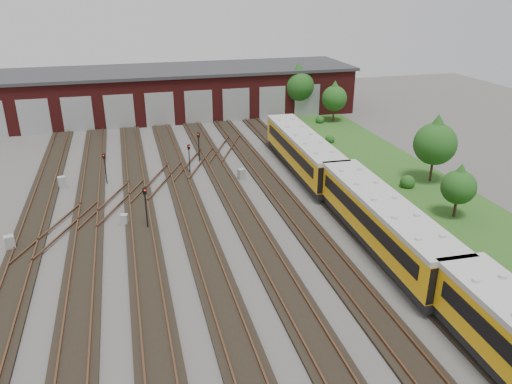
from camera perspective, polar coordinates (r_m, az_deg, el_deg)
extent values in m
plane|color=#484542|center=(35.06, -2.59, -6.61)|extent=(120.00, 120.00, 0.00)
cube|color=black|center=(35.27, -25.67, -8.74)|extent=(2.40, 70.00, 0.18)
cube|color=brown|center=(35.35, -26.86, -8.59)|extent=(0.10, 70.00, 0.15)
cube|color=brown|center=(35.04, -24.56, -8.43)|extent=(0.10, 70.00, 0.15)
cube|color=black|center=(34.63, -19.14, -8.24)|extent=(2.40, 70.00, 0.18)
cube|color=brown|center=(34.63, -20.36, -8.10)|extent=(0.10, 70.00, 0.15)
cube|color=brown|center=(34.48, -17.98, -7.90)|extent=(0.10, 70.00, 0.15)
cube|color=black|center=(34.44, -12.47, -7.61)|extent=(2.40, 70.00, 0.18)
cube|color=brown|center=(34.35, -13.70, -7.49)|extent=(0.10, 70.00, 0.15)
cube|color=brown|center=(34.37, -11.30, -7.24)|extent=(0.10, 70.00, 0.15)
cube|color=black|center=(34.71, -5.84, -6.88)|extent=(2.40, 70.00, 0.18)
cube|color=brown|center=(34.55, -7.03, -6.78)|extent=(0.10, 70.00, 0.15)
cube|color=brown|center=(34.73, -4.68, -6.50)|extent=(0.10, 70.00, 0.15)
cube|color=black|center=(35.44, 0.58, -6.08)|extent=(2.40, 70.00, 0.18)
cube|color=brown|center=(35.19, -0.55, -5.99)|extent=(0.10, 70.00, 0.15)
cube|color=brown|center=(35.53, 1.70, -5.70)|extent=(0.10, 70.00, 0.15)
cube|color=black|center=(36.59, 6.65, -5.26)|extent=(2.40, 70.00, 0.18)
cube|color=brown|center=(36.27, 5.60, -5.18)|extent=(0.10, 70.00, 0.15)
cube|color=brown|center=(36.76, 7.71, -4.88)|extent=(0.10, 70.00, 0.15)
cube|color=black|center=(38.13, 12.28, -4.44)|extent=(2.40, 70.00, 0.18)
cube|color=brown|center=(37.75, 11.32, -4.36)|extent=(0.10, 70.00, 0.15)
cube|color=brown|center=(38.37, 13.26, -4.08)|extent=(0.10, 70.00, 0.15)
cube|color=black|center=(40.01, 17.41, -3.65)|extent=(2.40, 70.00, 0.18)
cube|color=brown|center=(39.57, 16.55, -3.58)|extent=(0.10, 70.00, 0.15)
cube|color=brown|center=(40.31, 18.31, -3.31)|extent=(0.10, 70.00, 0.15)
cube|color=brown|center=(43.36, -15.92, -1.13)|extent=(5.40, 9.62, 0.15)
cube|color=brown|center=(47.09, -11.10, 1.27)|extent=(5.40, 9.62, 0.15)
cube|color=brown|center=(51.18, -7.01, 3.30)|extent=(5.40, 9.62, 0.15)
cube|color=brown|center=(40.08, -21.60, -3.95)|extent=(5.40, 9.62, 0.15)
cube|color=brown|center=(55.55, -3.53, 5.01)|extent=(5.40, 9.62, 0.15)
cube|color=#4C1313|center=(71.58, -9.77, 11.06)|extent=(50.00, 12.00, 6.00)
cube|color=#2F3032|center=(71.02, -9.94, 13.55)|extent=(51.00, 12.50, 0.40)
cube|color=#949799|center=(66.45, -24.01, 7.81)|extent=(3.60, 0.12, 4.40)
cube|color=#949799|center=(65.83, -19.70, 8.32)|extent=(3.60, 0.12, 4.40)
cube|color=#949799|center=(65.59, -15.32, 8.80)|extent=(3.60, 0.12, 4.40)
cube|color=#949799|center=(65.73, -10.93, 9.22)|extent=(3.60, 0.12, 4.40)
cube|color=#949799|center=(66.25, -6.56, 9.59)|extent=(3.60, 0.12, 4.40)
cube|color=#949799|center=(67.14, -2.29, 9.90)|extent=(3.60, 0.12, 4.40)
cube|color=#949799|center=(68.39, 1.86, 10.14)|extent=(3.60, 0.12, 4.40)
cube|color=#949799|center=(69.97, 5.85, 10.33)|extent=(3.60, 0.12, 4.40)
cube|color=#23531B|center=(50.29, 16.40, 1.88)|extent=(8.00, 55.00, 0.05)
cube|color=black|center=(36.07, 13.99, -5.25)|extent=(3.02, 16.44, 0.65)
cube|color=#F4A70D|center=(35.40, 14.22, -3.06)|extent=(3.35, 16.45, 2.40)
cube|color=#B4B4B0|center=(34.84, 14.44, -1.04)|extent=(3.46, 16.45, 0.33)
cube|color=black|center=(34.67, 12.14, -2.92)|extent=(0.52, 14.40, 0.93)
cube|color=black|center=(35.94, 16.31, -2.41)|extent=(0.52, 14.40, 0.93)
cube|color=black|center=(49.38, 5.29, 3.14)|extent=(3.02, 16.44, 0.65)
cube|color=#F4A70D|center=(48.89, 5.35, 4.82)|extent=(3.35, 16.45, 2.40)
cube|color=#B4B4B0|center=(48.49, 5.41, 6.36)|extent=(3.46, 16.45, 0.33)
cube|color=black|center=(48.38, 3.74, 5.02)|extent=(0.52, 14.40, 0.93)
cube|color=black|center=(49.27, 6.96, 5.23)|extent=(0.52, 14.40, 0.93)
cylinder|color=black|center=(38.08, -12.41, -2.25)|extent=(0.10, 0.10, 2.85)
cube|color=black|center=(37.41, -12.63, 0.09)|extent=(0.29, 0.22, 0.52)
sphere|color=red|center=(37.28, -12.63, 0.18)|extent=(0.12, 0.12, 0.12)
cylinder|color=black|center=(47.85, -16.81, 2.30)|extent=(0.09, 0.09, 2.45)
cube|color=black|center=(47.39, -17.00, 3.94)|extent=(0.25, 0.18, 0.45)
sphere|color=red|center=(47.27, -17.02, 4.01)|extent=(0.11, 0.11, 0.11)
cylinder|color=black|center=(48.68, -7.61, 3.46)|extent=(0.10, 0.10, 2.48)
cube|color=black|center=(48.21, -7.70, 5.12)|extent=(0.28, 0.22, 0.48)
sphere|color=red|center=(48.09, -7.69, 5.20)|extent=(0.12, 0.12, 0.12)
cylinder|color=black|center=(51.94, -6.53, 4.84)|extent=(0.10, 0.10, 2.60)
cube|color=black|center=(51.48, -6.61, 6.49)|extent=(0.30, 0.24, 0.52)
sphere|color=red|center=(51.36, -6.59, 6.56)|extent=(0.12, 0.12, 0.12)
cube|color=#949798|center=(38.72, -26.32, -5.25)|extent=(0.78, 0.70, 1.09)
cube|color=#949798|center=(48.36, -21.29, 1.03)|extent=(0.77, 0.70, 1.08)
cube|color=#949798|center=(39.56, -14.82, -3.08)|extent=(0.64, 0.58, 0.89)
cube|color=#949798|center=(47.15, -1.69, 2.06)|extent=(0.74, 0.68, 1.01)
cube|color=#949798|center=(57.28, 2.10, 5.89)|extent=(0.64, 0.54, 1.07)
cylinder|color=#332017|center=(70.79, 4.73, 9.63)|extent=(0.25, 0.25, 2.28)
sphere|color=#1E4914|center=(70.16, 4.81, 12.04)|extent=(4.42, 4.42, 4.42)
cone|color=#1E4914|center=(69.88, 4.86, 13.32)|extent=(3.79, 3.79, 3.16)
cylinder|color=#332017|center=(68.05, 8.82, 8.65)|extent=(0.24, 0.24, 1.70)
sphere|color=#1E4914|center=(67.54, 8.94, 10.52)|extent=(3.31, 3.31, 3.31)
cone|color=#1E4914|center=(67.31, 9.00, 11.50)|extent=(2.84, 2.84, 2.36)
cylinder|color=#332017|center=(49.21, 19.38, 2.25)|extent=(0.23, 0.23, 2.00)
sphere|color=#1E4914|center=(48.40, 19.79, 5.20)|extent=(3.88, 3.88, 3.88)
cone|color=#1E4914|center=(48.03, 20.01, 6.77)|extent=(3.33, 3.33, 2.77)
cylinder|color=#332017|center=(42.50, 21.78, -1.79)|extent=(0.22, 0.22, 1.39)
sphere|color=#1E4914|center=(41.81, 22.15, 0.53)|extent=(2.70, 2.70, 2.70)
cone|color=#1E4914|center=(41.48, 22.34, 1.76)|extent=(2.32, 2.32, 1.93)
sphere|color=#1E4914|center=(47.18, 16.95, 1.27)|extent=(1.35, 1.35, 1.35)
sphere|color=#1E4914|center=(58.76, 8.45, 6.11)|extent=(1.10, 1.10, 1.10)
sphere|color=#1E4914|center=(67.11, 7.32, 8.29)|extent=(1.14, 1.14, 1.14)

